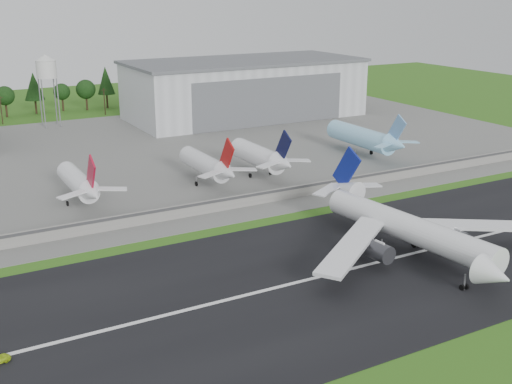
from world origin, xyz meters
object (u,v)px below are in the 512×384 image
parked_jet_skyblue (366,138)px  parked_jet_red_b (209,166)px  main_airliner (410,235)px  parked_jet_red_a (81,184)px  parked_jet_navy (263,157)px

parked_jet_skyblue → parked_jet_red_b: bearing=-175.2°
main_airliner → parked_jet_red_a: (-52.01, 66.97, 1.13)m
parked_jet_red_b → parked_jet_navy: 17.67m
main_airliner → parked_jet_red_a: main_airliner is taller
parked_jet_skyblue → main_airliner: bearing=-122.2°
parked_jet_red_a → parked_jet_red_b: (36.74, 0.01, 0.08)m
parked_jet_red_a → parked_jet_skyblue: bearing=3.0°
main_airliner → parked_jet_red_b: bearing=-83.1°
main_airliner → parked_jet_navy: size_ratio=1.89×
parked_jet_red_a → parked_jet_red_b: bearing=0.0°
parked_jet_red_b → parked_jet_navy: size_ratio=1.00×
main_airliner → parked_jet_navy: main_airliner is taller
parked_jet_red_a → parked_jet_navy: size_ratio=1.00×
main_airliner → parked_jet_red_b: (-15.27, 66.98, 1.21)m
parked_jet_red_a → parked_jet_skyblue: (97.40, 5.08, 0.52)m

